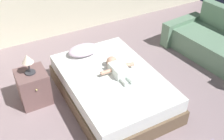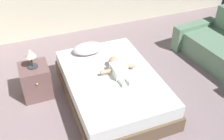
{
  "view_description": "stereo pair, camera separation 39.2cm",
  "coord_description": "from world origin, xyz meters",
  "px_view_note": "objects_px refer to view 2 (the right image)",
  "views": [
    {
      "loc": [
        -1.54,
        -2.16,
        2.89
      ],
      "look_at": [
        -0.04,
        0.61,
        0.55
      ],
      "focal_mm": 43.2,
      "sensor_mm": 36.0,
      "label": 1
    },
    {
      "loc": [
        -1.19,
        -2.33,
        2.89
      ],
      "look_at": [
        -0.04,
        0.61,
        0.55
      ],
      "focal_mm": 43.2,
      "sensor_mm": 36.0,
      "label": 2
    }
  ],
  "objects_px": {
    "bed": "(112,87)",
    "nightstand": "(36,81)",
    "toothbrush": "(129,68)",
    "baby": "(118,69)",
    "lamp": "(30,55)",
    "pillow": "(88,48)"
  },
  "relations": [
    {
      "from": "bed",
      "to": "nightstand",
      "type": "xyz_separation_m",
      "value": [
        -1.06,
        0.52,
        0.05
      ]
    },
    {
      "from": "baby",
      "to": "nightstand",
      "type": "relative_size",
      "value": 1.16
    },
    {
      "from": "bed",
      "to": "lamp",
      "type": "bearing_deg",
      "value": 153.97
    },
    {
      "from": "bed",
      "to": "nightstand",
      "type": "distance_m",
      "value": 1.19
    },
    {
      "from": "baby",
      "to": "toothbrush",
      "type": "bearing_deg",
      "value": 8.25
    },
    {
      "from": "baby",
      "to": "toothbrush",
      "type": "relative_size",
      "value": 4.31
    },
    {
      "from": "pillow",
      "to": "toothbrush",
      "type": "relative_size",
      "value": 3.55
    },
    {
      "from": "baby",
      "to": "lamp",
      "type": "xyz_separation_m",
      "value": [
        -1.18,
        0.49,
        0.23
      ]
    },
    {
      "from": "bed",
      "to": "nightstand",
      "type": "height_order",
      "value": "nightstand"
    },
    {
      "from": "bed",
      "to": "baby",
      "type": "distance_m",
      "value": 0.32
    },
    {
      "from": "nightstand",
      "to": "pillow",
      "type": "bearing_deg",
      "value": 12.79
    },
    {
      "from": "bed",
      "to": "nightstand",
      "type": "bearing_deg",
      "value": 153.98
    },
    {
      "from": "bed",
      "to": "baby",
      "type": "xyz_separation_m",
      "value": [
        0.11,
        0.03,
        0.3
      ]
    },
    {
      "from": "toothbrush",
      "to": "nightstand",
      "type": "bearing_deg",
      "value": 161.47
    },
    {
      "from": "toothbrush",
      "to": "lamp",
      "type": "height_order",
      "value": "lamp"
    },
    {
      "from": "bed",
      "to": "toothbrush",
      "type": "distance_m",
      "value": 0.39
    },
    {
      "from": "toothbrush",
      "to": "nightstand",
      "type": "relative_size",
      "value": 0.27
    },
    {
      "from": "pillow",
      "to": "bed",
      "type": "bearing_deg",
      "value": -79.47
    },
    {
      "from": "baby",
      "to": "lamp",
      "type": "distance_m",
      "value": 1.29
    },
    {
      "from": "bed",
      "to": "lamp",
      "type": "distance_m",
      "value": 1.3
    },
    {
      "from": "pillow",
      "to": "baby",
      "type": "height_order",
      "value": "baby"
    },
    {
      "from": "toothbrush",
      "to": "nightstand",
      "type": "xyz_separation_m",
      "value": [
        -1.37,
        0.46,
        -0.19
      ]
    }
  ]
}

